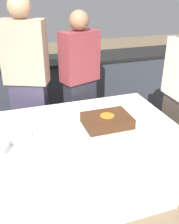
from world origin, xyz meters
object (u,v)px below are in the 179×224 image
Objects in this scene: cake at (107,121)px; person_cutting_cake at (80,87)px; plate_stack at (18,136)px; person_standing_back at (28,86)px.

cake is 0.77m from person_cutting_cake.
person_standing_back is (0.17, 0.74, 0.12)m from plate_stack.
plate_stack is 0.77m from person_standing_back.
plate_stack is (-0.72, 0.03, -0.02)m from cake.
person_standing_back is at bearing 125.22° from cake.
person_cutting_cake is 0.55m from person_standing_back.
person_standing_back reaches higher than cake.
person_cutting_cake is at bearing 45.92° from plate_stack.
cake is 0.72m from plate_stack.
person_standing_back reaches higher than person_cutting_cake.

